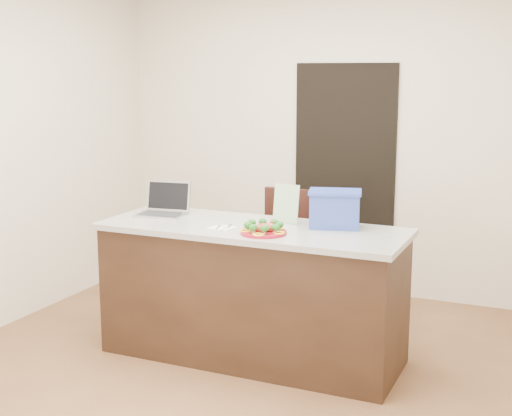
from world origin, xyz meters
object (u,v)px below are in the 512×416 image
at_px(plate, 264,232).
at_px(laptop, 164,206).
at_px(island, 252,292).
at_px(napkin, 222,228).
at_px(chair, 287,250).
at_px(yogurt_bottle, 272,228).
at_px(blue_box, 335,209).

bearing_deg(plate, laptop, 162.66).
relative_size(island, napkin, 13.79).
height_order(island, chair, chair).
xyz_separation_m(napkin, chair, (0.14, 0.81, -0.33)).
relative_size(napkin, laptop, 0.41).
height_order(plate, laptop, laptop).
bearing_deg(napkin, chair, 80.07).
relative_size(yogurt_bottle, blue_box, 0.19).
bearing_deg(island, plate, -47.99).
distance_m(napkin, chair, 0.88).
xyz_separation_m(island, napkin, (-0.15, -0.14, 0.46)).
distance_m(plate, laptop, 0.94).
xyz_separation_m(island, plate, (0.16, -0.18, 0.47)).
distance_m(napkin, blue_box, 0.75).
relative_size(plate, laptop, 0.82).
relative_size(yogurt_bottle, chair, 0.07).
bearing_deg(yogurt_bottle, island, 146.51).
relative_size(napkin, blue_box, 0.38).
bearing_deg(island, chair, 90.98).
distance_m(yogurt_bottle, chair, 0.90).
height_order(island, plate, plate).
distance_m(island, laptop, 0.91).
height_order(napkin, blue_box, blue_box).
bearing_deg(yogurt_bottle, chair, 104.43).
distance_m(laptop, blue_box, 1.25).
relative_size(plate, napkin, 1.99).
bearing_deg(napkin, blue_box, 26.80).
xyz_separation_m(yogurt_bottle, laptop, (-0.93, 0.23, 0.03)).
distance_m(island, plate, 0.53).
relative_size(plate, blue_box, 0.75).
bearing_deg(laptop, island, -15.81).
height_order(yogurt_bottle, chair, chair).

